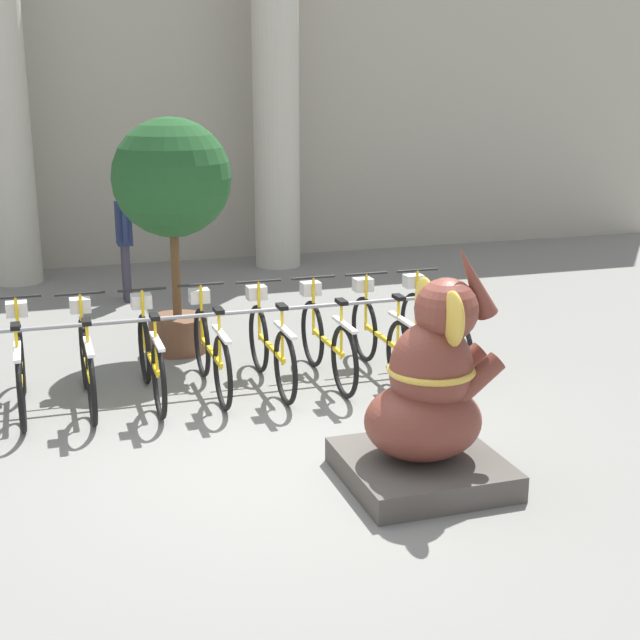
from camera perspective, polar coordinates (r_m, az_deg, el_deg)
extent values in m
plane|color=slate|center=(7.36, -2.47, -8.92)|extent=(60.00, 60.00, 0.00)
cube|color=#A39E8E|center=(15.19, -11.67, 14.84)|extent=(20.00, 0.20, 6.00)
cylinder|color=#BCB7A8|center=(14.10, -19.61, 12.26)|extent=(0.74, 0.74, 5.00)
cylinder|color=#BCB7A8|center=(14.61, -2.82, 13.16)|extent=(0.74, 0.74, 5.00)
cylinder|color=gray|center=(9.78, 8.20, -0.58)|extent=(0.05, 0.05, 0.75)
cylinder|color=gray|center=(8.93, -5.33, 0.48)|extent=(4.78, 0.04, 0.04)
torus|color=black|center=(9.20, -18.59, -2.35)|extent=(0.05, 0.72, 0.72)
torus|color=black|center=(8.22, -18.59, -4.43)|extent=(0.05, 0.72, 0.72)
cube|color=yellow|center=(8.70, -18.62, -3.02)|extent=(0.04, 0.93, 0.04)
cube|color=silver|center=(8.11, -18.81, -1.94)|extent=(0.06, 0.60, 0.03)
cylinder|color=yellow|center=(8.23, -18.75, -2.38)|extent=(0.03, 0.03, 0.56)
cube|color=black|center=(8.15, -18.93, -0.38)|extent=(0.08, 0.18, 0.04)
cylinder|color=yellow|center=(9.08, -18.76, -0.54)|extent=(0.03, 0.03, 0.63)
cylinder|color=black|center=(9.01, -18.92, 1.38)|extent=(0.48, 0.03, 0.03)
cube|color=silver|center=(9.14, -18.85, 0.67)|extent=(0.20, 0.16, 0.14)
torus|color=black|center=(9.17, -14.87, -2.12)|extent=(0.05, 0.72, 0.72)
torus|color=black|center=(8.19, -14.42, -4.17)|extent=(0.05, 0.72, 0.72)
cube|color=yellow|center=(8.67, -14.68, -2.77)|extent=(0.04, 0.93, 0.04)
cube|color=silver|center=(8.08, -14.59, -1.67)|extent=(0.06, 0.60, 0.03)
cylinder|color=yellow|center=(8.20, -14.59, -2.12)|extent=(0.03, 0.03, 0.56)
cube|color=black|center=(8.12, -14.73, -0.11)|extent=(0.08, 0.18, 0.04)
cylinder|color=yellow|center=(9.05, -14.99, -0.29)|extent=(0.03, 0.03, 0.63)
cylinder|color=black|center=(8.97, -15.13, 1.64)|extent=(0.48, 0.03, 0.03)
cube|color=silver|center=(9.10, -15.10, 0.92)|extent=(0.20, 0.16, 0.14)
torus|color=black|center=(9.20, -11.17, -1.83)|extent=(0.05, 0.72, 0.72)
torus|color=black|center=(8.22, -10.26, -3.84)|extent=(0.05, 0.72, 0.72)
cube|color=yellow|center=(8.70, -10.75, -2.47)|extent=(0.04, 0.93, 0.04)
cube|color=silver|center=(8.11, -10.38, -1.35)|extent=(0.06, 0.60, 0.03)
cylinder|color=yellow|center=(8.23, -10.45, -1.80)|extent=(0.03, 0.03, 0.56)
cube|color=black|center=(8.15, -10.55, 0.20)|extent=(0.08, 0.18, 0.04)
cylinder|color=yellow|center=(9.08, -11.23, -0.01)|extent=(0.03, 0.03, 0.63)
cylinder|color=black|center=(9.00, -11.33, 1.91)|extent=(0.48, 0.03, 0.03)
cube|color=silver|center=(9.13, -11.37, 1.19)|extent=(0.20, 0.16, 0.14)
torus|color=black|center=(9.33, -7.57, -1.44)|extent=(0.05, 0.72, 0.72)
torus|color=black|center=(8.36, -6.25, -3.37)|extent=(0.05, 0.72, 0.72)
cube|color=yellow|center=(8.83, -6.95, -2.05)|extent=(0.04, 0.93, 0.04)
cube|color=silver|center=(8.25, -6.32, -0.92)|extent=(0.06, 0.60, 0.03)
cylinder|color=yellow|center=(8.37, -6.45, -1.36)|extent=(0.03, 0.03, 0.56)
cube|color=black|center=(8.29, -6.51, 0.61)|extent=(0.08, 0.18, 0.04)
cylinder|color=yellow|center=(9.21, -7.59, 0.36)|extent=(0.03, 0.03, 0.63)
cylinder|color=black|center=(9.13, -7.65, 2.26)|extent=(0.48, 0.03, 0.03)
cube|color=silver|center=(9.26, -7.74, 1.54)|extent=(0.20, 0.16, 0.14)
torus|color=black|center=(9.41, -3.95, -1.20)|extent=(0.05, 0.72, 0.72)
torus|color=black|center=(8.45, -2.23, -3.08)|extent=(0.05, 0.72, 0.72)
cube|color=yellow|center=(8.91, -3.14, -1.78)|extent=(0.04, 0.93, 0.04)
cube|color=silver|center=(8.34, -2.25, -0.65)|extent=(0.06, 0.60, 0.03)
cylinder|color=yellow|center=(8.46, -2.43, -1.09)|extent=(0.03, 0.03, 0.56)
cube|color=black|center=(8.38, -2.45, 0.86)|extent=(0.08, 0.18, 0.04)
cylinder|color=yellow|center=(9.29, -3.92, 0.59)|extent=(0.03, 0.03, 0.63)
cylinder|color=black|center=(9.21, -3.96, 2.47)|extent=(0.48, 0.03, 0.03)
cube|color=silver|center=(9.34, -4.09, 1.76)|extent=(0.20, 0.16, 0.14)
torus|color=black|center=(9.57, -0.49, -0.89)|extent=(0.05, 0.72, 0.72)
torus|color=black|center=(8.63, 1.58, -2.69)|extent=(0.05, 0.72, 0.72)
cube|color=yellow|center=(9.08, 0.49, -1.44)|extent=(0.04, 0.93, 0.04)
cube|color=silver|center=(8.52, 1.60, -0.30)|extent=(0.06, 0.60, 0.03)
cylinder|color=yellow|center=(8.64, 1.37, -0.74)|extent=(0.03, 0.03, 0.56)
cube|color=black|center=(8.56, 1.38, 1.18)|extent=(0.08, 0.18, 0.04)
cylinder|color=yellow|center=(9.45, -0.42, 0.88)|extent=(0.03, 0.03, 0.63)
cylinder|color=black|center=(9.38, -0.42, 2.73)|extent=(0.48, 0.03, 0.03)
cube|color=silver|center=(9.50, -0.61, 2.03)|extent=(0.20, 0.16, 0.14)
torus|color=black|center=(9.76, 2.85, -0.59)|extent=(0.05, 0.72, 0.72)
torus|color=black|center=(8.84, 5.23, -2.31)|extent=(0.05, 0.72, 0.72)
cube|color=yellow|center=(9.28, 3.99, -1.11)|extent=(0.04, 0.93, 0.04)
cube|color=silver|center=(8.73, 5.29, 0.02)|extent=(0.06, 0.60, 0.03)
cylinder|color=yellow|center=(8.85, 5.02, -0.41)|extent=(0.03, 0.03, 0.56)
cube|color=black|center=(8.77, 5.07, 1.46)|extent=(0.08, 0.18, 0.04)
cylinder|color=yellow|center=(9.64, 2.96, 1.15)|extent=(0.03, 0.03, 0.63)
cylinder|color=black|center=(9.57, 2.99, 2.97)|extent=(0.48, 0.03, 0.03)
cube|color=silver|center=(9.69, 2.76, 2.28)|extent=(0.20, 0.16, 0.14)
torus|color=black|center=(9.98, 6.06, -0.30)|extent=(0.05, 0.72, 0.72)
torus|color=black|center=(9.08, 8.70, -1.95)|extent=(0.05, 0.72, 0.72)
cube|color=yellow|center=(9.51, 7.33, -0.80)|extent=(0.04, 0.93, 0.04)
cube|color=silver|center=(8.98, 8.79, 0.33)|extent=(0.06, 0.60, 0.03)
cylinder|color=yellow|center=(9.09, 8.49, -0.10)|extent=(0.03, 0.03, 0.56)
cube|color=black|center=(9.02, 8.56, 1.73)|extent=(0.08, 0.18, 0.04)
cylinder|color=yellow|center=(9.86, 6.20, 1.40)|extent=(0.03, 0.03, 0.63)
cylinder|color=black|center=(9.79, 6.26, 3.18)|extent=(0.48, 0.03, 0.03)
cube|color=silver|center=(9.91, 6.00, 2.50)|extent=(0.20, 0.16, 0.14)
cube|color=#4C4742|center=(7.00, 6.51, -9.43)|extent=(1.18, 1.18, 0.20)
ellipsoid|color=brown|center=(6.84, 6.61, -6.42)|extent=(0.91, 0.80, 0.59)
ellipsoid|color=brown|center=(6.73, 7.13, -3.18)|extent=(0.64, 0.59, 0.75)
sphere|color=brown|center=(6.65, 8.09, 0.64)|extent=(0.48, 0.48, 0.48)
ellipsoid|color=gold|center=(6.83, 6.73, 1.08)|extent=(0.08, 0.34, 0.41)
ellipsoid|color=gold|center=(6.41, 8.51, 0.08)|extent=(0.08, 0.34, 0.41)
cone|color=brown|center=(6.69, 9.80, 2.49)|extent=(0.41, 0.17, 0.60)
cylinder|color=brown|center=(6.99, 8.83, -3.23)|extent=(0.48, 0.16, 0.43)
cylinder|color=brown|center=(6.77, 9.85, -3.90)|extent=(0.48, 0.16, 0.43)
torus|color=gold|center=(6.73, 7.13, -3.18)|extent=(0.67, 0.67, 0.05)
cylinder|color=#383342|center=(12.77, -12.33, 3.04)|extent=(0.11, 0.11, 0.80)
cylinder|color=#383342|center=(12.61, -12.25, 2.89)|extent=(0.11, 0.11, 0.80)
cube|color=#1E284C|center=(12.57, -12.47, 6.08)|extent=(0.20, 0.32, 0.60)
sphere|color=tan|center=(12.51, -12.58, 8.02)|extent=(0.22, 0.22, 0.22)
cylinder|color=#1E284C|center=(12.76, -12.57, 6.35)|extent=(0.07, 0.07, 0.54)
cylinder|color=#1E284C|center=(12.36, -12.38, 6.09)|extent=(0.07, 0.07, 0.54)
cylinder|color=brown|center=(10.25, -9.05, -0.89)|extent=(0.67, 0.67, 0.41)
cylinder|color=brown|center=(10.08, -9.22, 3.08)|extent=(0.10, 0.10, 1.05)
sphere|color=#1E4C23|center=(9.91, -9.48, 8.99)|extent=(1.30, 1.30, 1.30)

